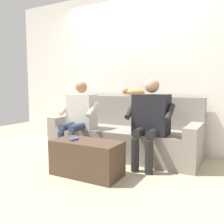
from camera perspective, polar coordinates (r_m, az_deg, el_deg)
ground_plane at (r=3.14m, az=-3.16°, el=-13.30°), size 8.00×8.00×0.00m
back_wall at (r=4.04m, az=5.70°, el=10.08°), size 5.00×0.06×2.65m
couch at (r=3.70m, az=2.93°, el=-5.39°), size 2.29×0.82×0.89m
coffee_table at (r=2.86m, az=-6.07°, el=-10.95°), size 0.82×0.41×0.41m
person_left_seated at (r=3.11m, az=9.21°, el=-1.22°), size 0.60×0.53×1.16m
person_right_seated at (r=3.57m, az=-7.92°, el=-0.67°), size 0.57×0.55×1.13m
cat_on_backrest at (r=3.85m, az=5.22°, el=4.85°), size 0.54×0.14×0.14m
remote_blue at (r=2.85m, az=-9.14°, el=-6.52°), size 0.06×0.12×0.03m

